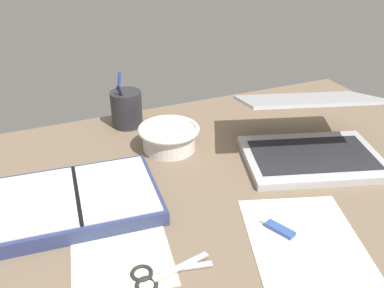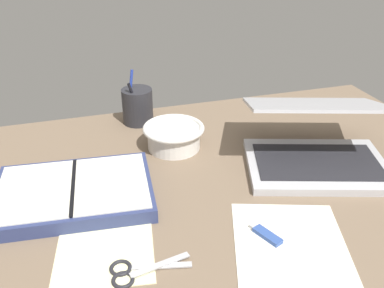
{
  "view_description": "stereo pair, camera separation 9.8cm",
  "coord_description": "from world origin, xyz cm",
  "px_view_note": "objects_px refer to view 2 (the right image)",
  "views": [
    {
      "loc": [
        -34.55,
        -67.09,
        56.1
      ],
      "look_at": [
        -0.48,
        12.06,
        9.0
      ],
      "focal_mm": 40.0,
      "sensor_mm": 36.0,
      "label": 1
    },
    {
      "loc": [
        -25.33,
        -70.45,
        56.1
      ],
      "look_at": [
        -0.48,
        12.06,
        9.0
      ],
      "focal_mm": 40.0,
      "sensor_mm": 36.0,
      "label": 2
    }
  ],
  "objects_px": {
    "laptop": "(316,144)",
    "planner": "(74,192)",
    "bowl": "(174,136)",
    "pen_cup": "(137,106)",
    "scissors": "(132,272)"
  },
  "relations": [
    {
      "from": "laptop",
      "to": "bowl",
      "type": "xyz_separation_m",
      "value": [
        -0.31,
        0.17,
        -0.02
      ]
    },
    {
      "from": "laptop",
      "to": "planner",
      "type": "bearing_deg",
      "value": -163.89
    },
    {
      "from": "laptop",
      "to": "pen_cup",
      "type": "bearing_deg",
      "value": 154.13
    },
    {
      "from": "scissors",
      "to": "laptop",
      "type": "bearing_deg",
      "value": 26.37
    },
    {
      "from": "bowl",
      "to": "planner",
      "type": "height_order",
      "value": "bowl"
    },
    {
      "from": "pen_cup",
      "to": "planner",
      "type": "bearing_deg",
      "value": -120.77
    },
    {
      "from": "bowl",
      "to": "pen_cup",
      "type": "bearing_deg",
      "value": 108.81
    },
    {
      "from": "bowl",
      "to": "planner",
      "type": "bearing_deg",
      "value": -148.89
    },
    {
      "from": "pen_cup",
      "to": "bowl",
      "type": "bearing_deg",
      "value": -71.19
    },
    {
      "from": "planner",
      "to": "pen_cup",
      "type": "bearing_deg",
      "value": 64.38
    },
    {
      "from": "bowl",
      "to": "pen_cup",
      "type": "xyz_separation_m",
      "value": [
        -0.06,
        0.18,
        0.02
      ]
    },
    {
      "from": "bowl",
      "to": "pen_cup",
      "type": "distance_m",
      "value": 0.19
    },
    {
      "from": "laptop",
      "to": "scissors",
      "type": "bearing_deg",
      "value": -136.81
    },
    {
      "from": "bowl",
      "to": "scissors",
      "type": "relative_size",
      "value": 1.12
    },
    {
      "from": "laptop",
      "to": "planner",
      "type": "height_order",
      "value": "laptop"
    }
  ]
}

